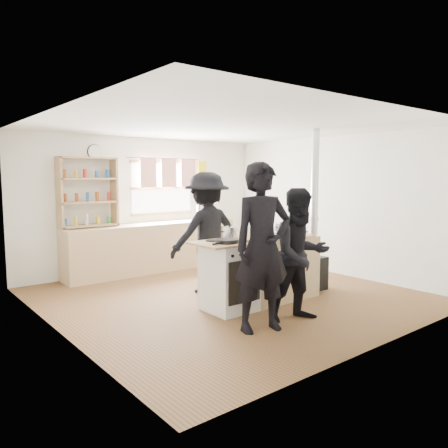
# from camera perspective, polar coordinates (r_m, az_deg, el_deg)

# --- Properties ---
(ground) EXTENTS (5.00, 5.00, 0.01)m
(ground) POSITION_cam_1_polar(r_m,az_deg,el_deg) (6.62, 0.66, -9.37)
(ground) COLOR brown
(ground) RESTS_ON ground
(back_counter) EXTENTS (3.40, 0.55, 0.90)m
(back_counter) POSITION_cam_1_polar(r_m,az_deg,el_deg) (8.32, -9.09, -3.00)
(back_counter) COLOR tan
(back_counter) RESTS_ON ground
(shelving_unit) EXTENTS (1.00, 0.28, 1.20)m
(shelving_unit) POSITION_cam_1_polar(r_m,az_deg,el_deg) (7.81, -17.36, 4.03)
(shelving_unit) COLOR tan
(shelving_unit) RESTS_ON back_counter
(thermos) EXTENTS (0.10, 0.10, 0.30)m
(thermos) POSITION_cam_1_polar(r_m,az_deg,el_deg) (8.80, -3.28, 1.51)
(thermos) COLOR silver
(thermos) RESTS_ON back_counter
(cooking_island) EXTENTS (1.97, 0.64, 0.93)m
(cooking_island) POSITION_cam_1_polar(r_m,az_deg,el_deg) (6.20, 4.95, -5.98)
(cooking_island) COLOR white
(cooking_island) RESTS_ON ground
(skillet_greens) EXTENTS (0.37, 0.37, 0.05)m
(skillet_greens) POSITION_cam_1_polar(r_m,az_deg,el_deg) (5.57, 0.39, -2.21)
(skillet_greens) COLOR black
(skillet_greens) RESTS_ON cooking_island
(roast_tray) EXTENTS (0.36, 0.27, 0.08)m
(roast_tray) POSITION_cam_1_polar(r_m,az_deg,el_deg) (6.07, 5.38, -1.40)
(roast_tray) COLOR silver
(roast_tray) RESTS_ON cooking_island
(stockpot_stove) EXTENTS (0.22, 0.22, 0.18)m
(stockpot_stove) POSITION_cam_1_polar(r_m,az_deg,el_deg) (5.98, 0.72, -1.13)
(stockpot_stove) COLOR silver
(stockpot_stove) RESTS_ON cooking_island
(stockpot_counter) EXTENTS (0.27, 0.27, 0.20)m
(stockpot_counter) POSITION_cam_1_polar(r_m,az_deg,el_deg) (6.37, 7.80, -0.64)
(stockpot_counter) COLOR silver
(stockpot_counter) RESTS_ON cooking_island
(bread_board) EXTENTS (0.34, 0.29, 0.12)m
(bread_board) POSITION_cam_1_polar(r_m,az_deg,el_deg) (6.67, 9.81, -0.70)
(bread_board) COLOR tan
(bread_board) RESTS_ON cooking_island
(flue_heater) EXTENTS (0.35, 0.35, 2.50)m
(flue_heater) POSITION_cam_1_polar(r_m,az_deg,el_deg) (7.00, 11.58, -3.17)
(flue_heater) COLOR black
(flue_heater) RESTS_ON ground
(person_near_left) EXTENTS (0.80, 0.63, 1.94)m
(person_near_left) POSITION_cam_1_polar(r_m,az_deg,el_deg) (5.00, 5.04, -3.05)
(person_near_left) COLOR black
(person_near_left) RESTS_ON ground
(person_near_right) EXTENTS (0.93, 0.80, 1.64)m
(person_near_right) POSITION_cam_1_polar(r_m,az_deg,el_deg) (5.43, 9.98, -4.02)
(person_near_right) COLOR black
(person_near_right) RESTS_ON ground
(person_far) EXTENTS (1.23, 0.76, 1.84)m
(person_far) POSITION_cam_1_polar(r_m,az_deg,el_deg) (6.63, -2.27, -1.17)
(person_far) COLOR black
(person_far) RESTS_ON ground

